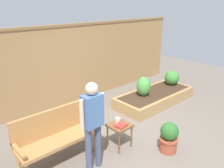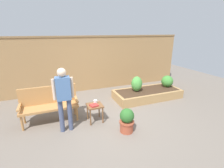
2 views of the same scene
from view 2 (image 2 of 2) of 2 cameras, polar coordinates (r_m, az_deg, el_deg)
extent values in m
plane|color=#70665B|center=(4.53, -1.55, -12.73)|extent=(14.00, 14.00, 0.00)
cube|color=#A37A4C|center=(6.52, -9.44, 6.66)|extent=(8.40, 0.10, 2.10)
cube|color=olive|center=(6.40, -9.96, 16.17)|extent=(8.40, 0.14, 0.06)
cylinder|color=#B77F47|center=(4.86, -12.91, -8.25)|extent=(0.06, 0.06, 0.40)
cylinder|color=#B77F47|center=(4.54, -12.19, -10.18)|extent=(0.06, 0.06, 0.40)
cylinder|color=#B77F47|center=(4.89, -28.56, -9.97)|extent=(0.06, 0.06, 0.40)
cylinder|color=#B77F47|center=(4.58, -29.05, -12.00)|extent=(0.06, 0.06, 0.40)
cube|color=#B77F47|center=(4.57, -21.01, -7.62)|extent=(1.44, 0.48, 0.06)
cube|color=#B77F47|center=(4.66, -21.43, -3.55)|extent=(1.44, 0.06, 0.48)
cube|color=#B77F47|center=(4.59, -29.85, -7.02)|extent=(0.06, 0.48, 0.04)
cube|color=#B77F47|center=(4.55, -12.49, -5.10)|extent=(0.06, 0.48, 0.04)
cylinder|color=brown|center=(4.61, -4.55, -9.06)|extent=(0.04, 0.04, 0.44)
cylinder|color=brown|center=(4.33, -3.25, -10.94)|extent=(0.04, 0.04, 0.44)
cylinder|color=brown|center=(4.54, -8.59, -9.68)|extent=(0.04, 0.04, 0.44)
cylinder|color=brown|center=(4.25, -7.56, -11.65)|extent=(0.04, 0.04, 0.44)
cube|color=brown|center=(4.32, -6.09, -7.51)|extent=(0.40, 0.40, 0.04)
cylinder|color=white|center=(4.40, -5.89, -6.12)|extent=(0.10, 0.10, 0.08)
torus|color=white|center=(4.41, -5.23, -6.03)|extent=(0.06, 0.01, 0.06)
cube|color=#B2332D|center=(4.24, -6.31, -7.43)|extent=(0.23, 0.22, 0.04)
cylinder|color=#A84C33|center=(4.06, 5.15, -14.78)|extent=(0.32, 0.32, 0.24)
cylinder|color=#A84C33|center=(3.99, 5.21, -13.13)|extent=(0.36, 0.36, 0.04)
sphere|color=#2D6628|center=(3.91, 5.28, -10.99)|extent=(0.34, 0.34, 0.34)
cube|color=#AD8451|center=(5.67, 14.76, -5.00)|extent=(2.40, 0.09, 0.30)
cube|color=#AD8451|center=(6.37, 10.04, -2.07)|extent=(2.40, 0.09, 0.30)
cube|color=#AD8451|center=(5.50, 2.09, -5.14)|extent=(0.09, 0.82, 0.30)
cube|color=#AD8451|center=(6.70, 20.57, -1.98)|extent=(0.09, 0.82, 0.30)
cube|color=#422D1E|center=(6.02, 12.26, -3.45)|extent=(2.22, 0.82, 0.30)
cylinder|color=brown|center=(5.80, 8.55, -2.15)|extent=(0.04, 0.04, 0.06)
ellipsoid|color=#4C9942|center=(5.72, 8.66, 0.06)|extent=(0.37, 0.37, 0.53)
cylinder|color=brown|center=(6.53, 18.64, -0.60)|extent=(0.04, 0.04, 0.06)
sphere|color=#428938|center=(6.47, 18.81, 0.95)|extent=(0.43, 0.43, 0.43)
cylinder|color=#475170|center=(4.10, -14.53, -10.32)|extent=(0.11, 0.11, 0.82)
cylinder|color=#475170|center=(4.09, -17.35, -10.67)|extent=(0.11, 0.11, 0.82)
cube|color=#4C70A3|center=(3.82, -16.82, -1.49)|extent=(0.32, 0.20, 0.54)
cylinder|color=beige|center=(3.84, -13.85, -1.15)|extent=(0.07, 0.07, 0.49)
cylinder|color=beige|center=(3.81, -19.80, -1.84)|extent=(0.07, 0.07, 0.49)
sphere|color=beige|center=(3.72, -17.33, 3.89)|extent=(0.20, 0.20, 0.20)
camera|label=1|loc=(2.03, -85.87, 12.98)|focal=37.06mm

